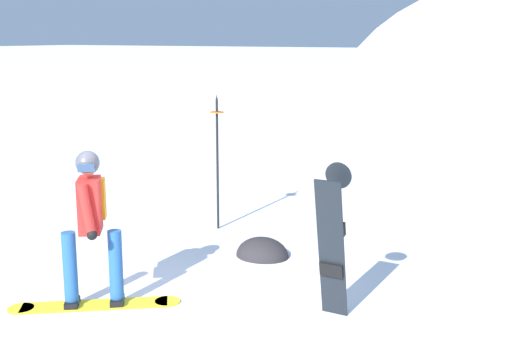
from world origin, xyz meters
name	(u,v)px	position (x,y,z in m)	size (l,w,h in m)	color
ground_plane	(137,315)	(0.00, 0.00, 0.00)	(300.00, 300.00, 0.00)	white
snowboarder_main	(91,224)	(-0.56, -0.02, 0.92)	(1.54, 1.20, 1.71)	yellow
spare_snowboard	(332,241)	(1.80, 0.94, 0.83)	(0.28, 0.34, 1.63)	black
piste_marker_near	(217,154)	(-0.96, 3.09, 1.16)	(0.20, 0.20, 2.04)	black
rock_dark	(262,256)	(0.25, 2.29, 0.00)	(0.72, 0.62, 0.51)	#282628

